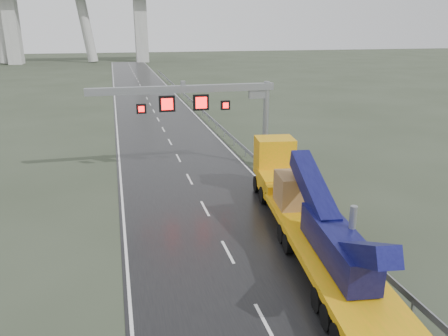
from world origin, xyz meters
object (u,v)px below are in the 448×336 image
object	(u,v)px
sign_gantry	(210,103)
striped_barrier	(275,160)
heavy_haul_truck	(303,204)
exit_sign_pair	(273,150)

from	to	relation	value
sign_gantry	striped_barrier	world-z (taller)	sign_gantry
sign_gantry	striped_barrier	size ratio (longest dim) A/B	13.03
striped_barrier	heavy_haul_truck	bearing A→B (deg)	-91.28
heavy_haul_truck	striped_barrier	world-z (taller)	heavy_haul_truck
sign_gantry	exit_sign_pair	bearing A→B (deg)	-10.88
sign_gantry	exit_sign_pair	size ratio (longest dim) A/B	6.47
heavy_haul_truck	exit_sign_pair	bearing A→B (deg)	85.03
heavy_haul_truck	sign_gantry	bearing A→B (deg)	108.58
sign_gantry	striped_barrier	bearing A→B (deg)	-4.85
exit_sign_pair	striped_barrier	world-z (taller)	exit_sign_pair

